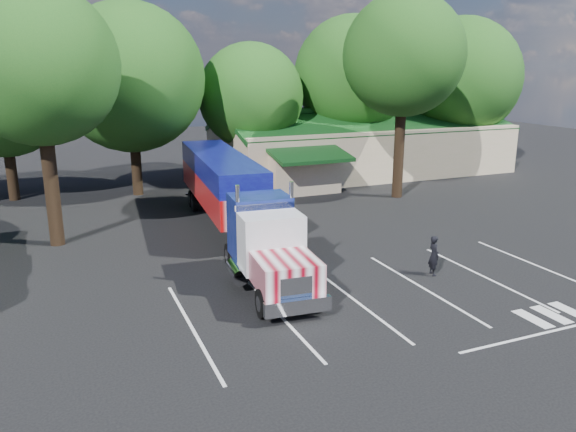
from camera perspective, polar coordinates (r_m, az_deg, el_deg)
name	(u,v)px	position (r m, az deg, el deg)	size (l,w,h in m)	color
ground	(293,254)	(27.25, 0.53, -3.85)	(120.00, 120.00, 0.00)	black
event_hall	(359,146)	(48.36, 7.23, 7.04)	(24.20, 14.12, 5.55)	#C6AE93
tree_row_b	(1,93)	(41.62, -27.12, 11.09)	(8.40, 8.40, 11.35)	black
tree_row_c	(130,78)	(40.23, -15.74, 13.36)	(10.00, 10.00, 13.05)	black
tree_row_d	(251,96)	(43.63, -3.79, 12.05)	(8.00, 8.00, 10.60)	black
tree_row_e	(352,75)	(47.72, 6.55, 14.04)	(9.60, 9.60, 12.90)	black
tree_row_f	(460,78)	(52.37, 17.08, 13.25)	(10.40, 10.40, 13.00)	black
tree_near_left	(38,66)	(29.69, -24.04, 13.76)	(7.60, 7.60, 12.65)	black
tree_near_right	(404,56)	(38.83, 11.69, 15.67)	(8.00, 8.00, 13.50)	black
semi_truck	(230,193)	(29.50, -5.86, 2.36)	(4.38, 20.34, 4.23)	black
woman	(434,255)	(25.11, 14.59, -3.89)	(0.65, 0.42, 1.77)	black
bicycle	(273,206)	(34.33, -1.57, 1.01)	(0.68, 1.96, 1.03)	black
silver_sedan	(281,180)	(41.45, -0.76, 3.66)	(1.39, 3.99, 1.31)	#94959B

